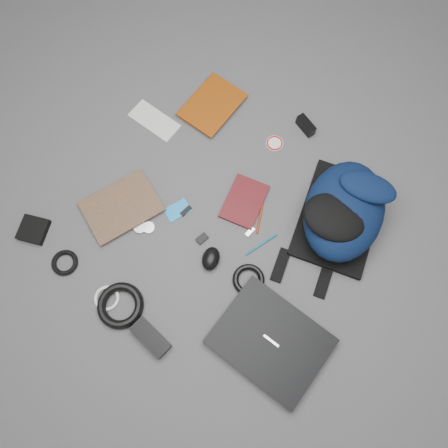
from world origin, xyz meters
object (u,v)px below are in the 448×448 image
Objects in this scene: textbook_red at (194,93)px; dvd_case at (244,201)px; backpack at (344,211)px; power_brick at (151,338)px; compact_camera at (306,126)px; comic_book at (110,186)px; mouse at (211,259)px; pouch at (33,230)px; laptop at (271,341)px.

textbook_red reaches higher than dvd_case.
backpack is 0.81m from power_brick.
compact_camera is (0.02, 0.40, 0.02)m from dvd_case.
comic_book is 3.10× the size of mouse.
comic_book is 0.48m from mouse.
pouch is (-0.14, -0.81, -0.00)m from textbook_red.
mouse reaches higher than comic_book.
dvd_case is at bearing 99.81° from power_brick.
laptop is 0.84m from compact_camera.
textbook_red is 0.70m from mouse.
power_brick is at bearing -13.16° from comic_book.
backpack is at bearing 50.03° from comic_book.
mouse reaches higher than laptop.
power_brick is (0.02, -0.60, 0.01)m from dvd_case.
backpack is at bearing 75.64° from power_brick.
dvd_case is 1.31× the size of power_brick.
laptop is at bearing 14.56° from comic_book.
pouch is at bearing -156.99° from backpack.
mouse is 0.34m from power_brick.
compact_camera is 1.11m from pouch.
compact_camera is at bearing 125.63° from backpack.
power_brick is at bearing -69.94° from compact_camera.
comic_book is 1.44× the size of dvd_case.
compact_camera is (-0.34, 0.77, 0.01)m from laptop.
mouse reaches higher than pouch.
dvd_case is (-0.36, 0.37, -0.01)m from laptop.
mouse reaches higher than power_brick.
mouse reaches higher than textbook_red.
pouch is at bearing -174.72° from mouse.
laptop is at bearing -39.29° from mouse.
compact_camera is at bearing 57.76° from pouch.
pouch is (-0.57, -0.54, 0.01)m from dvd_case.
backpack is at bearing 33.52° from mouse.
laptop is 1.93× the size of dvd_case.
laptop is 2.54× the size of power_brick.
textbook_red is 0.82m from pouch.
backpack is 0.77m from textbook_red.
mouse is at bearing -140.82° from backpack.
mouse is (-0.30, -0.40, -0.07)m from backpack.
dvd_case is at bearing -30.08° from textbook_red.
dvd_case is 2.15× the size of mouse.
backpack reaches higher than pouch.
compact_camera is at bearing 76.89° from comic_book.
power_brick reaches higher than textbook_red.
laptop is 0.82m from comic_book.
textbook_red is at bearing 110.96° from comic_book.
textbook_red is 2.85× the size of compact_camera.
compact_camera reaches higher than pouch.
comic_book is at bearing 68.45° from pouch.
backpack is at bearing -7.40° from textbook_red.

